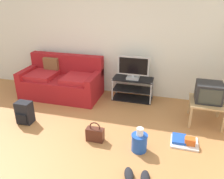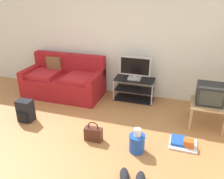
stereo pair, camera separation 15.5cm
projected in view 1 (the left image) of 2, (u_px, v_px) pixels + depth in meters
name	position (u px, v px, depth m)	size (l,w,h in m)	color
ground_plane	(57.00, 152.00, 3.57)	(9.00, 9.80, 0.02)	#B27542
wall_back	(103.00, 34.00, 5.18)	(9.00, 0.10, 2.70)	silver
couch	(62.00, 81.00, 5.30)	(1.77, 0.91, 0.90)	maroon
tv_stand	(133.00, 89.00, 5.14)	(0.87, 0.41, 0.50)	black
flat_tv	(133.00, 68.00, 4.92)	(0.67, 0.22, 0.50)	#B2B2B7
side_table	(207.00, 104.00, 4.18)	(0.60, 0.60, 0.44)	tan
crt_tv	(209.00, 92.00, 4.10)	(0.45, 0.41, 0.34)	#232326
backpack	(25.00, 113.00, 4.25)	(0.28, 0.27, 0.42)	black
handbag	(95.00, 134.00, 3.76)	(0.29, 0.13, 0.35)	#4C2319
cleaning_bucket	(139.00, 141.00, 3.52)	(0.25, 0.25, 0.40)	blue
sneakers_pair	(137.00, 176.00, 3.02)	(0.39, 0.30, 0.09)	black
floor_tray	(184.00, 141.00, 3.72)	(0.43, 0.36, 0.14)	silver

